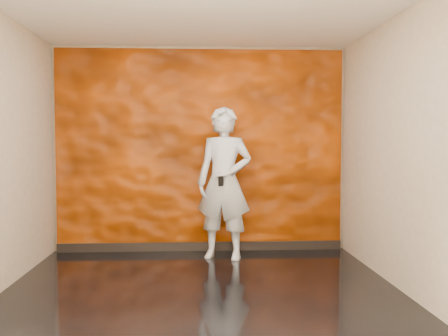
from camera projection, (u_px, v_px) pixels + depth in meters
The scene contains 5 objects.
room at pixel (202, 152), 4.88m from camera, with size 4.02×4.02×2.81m.
feature_wall at pixel (200, 150), 6.83m from camera, with size 3.90×0.06×2.75m, color #C74300.
baseboard at pixel (201, 246), 6.86m from camera, with size 3.90×0.04×0.12m, color black.
man at pixel (224, 183), 6.38m from camera, with size 0.71×0.47×1.95m, color #999EA7.
phone at pixel (221, 181), 6.10m from camera, with size 0.07×0.01×0.12m, color black.
Camera 1 is at (-0.05, -4.88, 1.50)m, focal length 40.00 mm.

